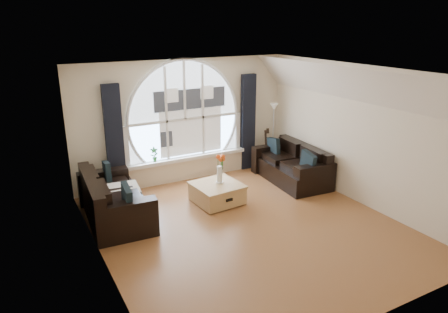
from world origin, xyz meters
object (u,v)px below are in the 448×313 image
Objects in this scene: sofa_left at (115,199)px; floor_lamp at (273,136)px; coffee_chest at (217,192)px; sofa_right at (291,164)px; vase_flowers at (220,164)px; guitar at (264,149)px; potted_plant at (154,154)px.

floor_lamp is (4.15, 0.96, 0.40)m from sofa_left.
sofa_right is at bearing 1.89° from coffee_chest.
floor_lamp is at bearing 16.48° from sofa_left.
vase_flowers is at bearing -150.61° from floor_lamp.
guitar is at bearing 16.48° from sofa_left.
floor_lamp is at bearing -4.86° from potted_plant.
potted_plant reaches higher than sofa_left.
sofa_right is 2.02m from coffee_chest.
sofa_left is 3.96m from sofa_right.
coffee_chest is (-2.00, -0.23, -0.18)m from sofa_right.
potted_plant is (-0.76, 1.47, 0.49)m from coffee_chest.
vase_flowers reaches higher than potted_plant.
floor_lamp is 4.93× the size of potted_plant.
guitar is (3.87, 0.90, 0.13)m from sofa_left.
guitar is (-0.28, -0.06, -0.27)m from floor_lamp.
guitar is at bearing -6.74° from potted_plant.
potted_plant is (-0.84, 1.44, -0.07)m from vase_flowers.
sofa_right is 0.94m from guitar.
sofa_left is 1.74m from potted_plant.
vase_flowers is 2.16× the size of potted_plant.
potted_plant is at bearing 160.15° from sofa_right.
sofa_right is at bearing -73.01° from guitar.
vase_flowers is (-1.93, -0.19, 0.39)m from sofa_right.
coffee_chest is at bearing -169.12° from sofa_right.
sofa_right is at bearing 5.76° from vase_flowers.
coffee_chest is 2.25m from guitar.
vase_flowers reaches higher than guitar.
guitar reaches higher than potted_plant.
vase_flowers is at bearing -169.87° from sofa_right.
floor_lamp is at bearing 23.99° from guitar.
floor_lamp is at bearing 83.97° from sofa_right.
potted_plant is (-2.95, 0.25, -0.09)m from floor_lamp.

